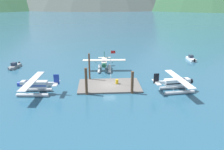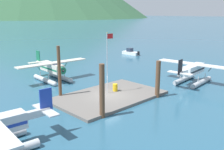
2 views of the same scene
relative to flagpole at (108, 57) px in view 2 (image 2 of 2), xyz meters
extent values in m
plane|color=#285670|center=(-0.45, -0.65, -4.61)|extent=(1200.00, 1200.00, 0.00)
cube|color=#66605B|center=(-0.45, -0.65, -4.46)|extent=(12.40, 7.72, 0.30)
cylinder|color=brown|center=(-4.84, -4.38, -2.07)|extent=(0.49, 0.49, 5.08)
cylinder|color=brown|center=(3.59, -4.44, -2.48)|extent=(0.52, 0.52, 4.26)
cylinder|color=brown|center=(-4.50, 3.11, -1.63)|extent=(0.36, 0.36, 5.96)
cylinder|color=silver|center=(-0.11, 0.00, -0.84)|extent=(0.08, 0.08, 6.95)
cube|color=red|center=(0.34, 0.00, 2.29)|extent=(0.90, 0.03, 0.56)
sphere|color=gold|center=(-0.11, 0.00, 2.69)|extent=(0.10, 0.10, 0.10)
cylinder|color=gold|center=(1.14, -0.06, -3.87)|extent=(0.58, 0.58, 0.88)
torus|color=gold|center=(1.14, -0.06, -3.87)|extent=(0.62, 0.62, 0.04)
cylinder|color=#B7BABF|center=(-13.27, -4.94, -3.62)|extent=(0.10, 0.10, 0.70)
cylinder|color=#B7BABF|center=(-13.08, -2.45, -3.62)|extent=(0.10, 0.10, 0.70)
cube|color=silver|center=(-11.14, -3.85, -2.57)|extent=(2.23, 0.61, 0.56)
cube|color=#1E389E|center=(-10.24, -3.92, -1.72)|extent=(1.01, 0.20, 1.90)
cube|color=silver|center=(-10.34, -3.92, -2.47)|extent=(1.04, 3.25, 0.10)
cylinder|color=#B7BABF|center=(12.01, -2.94, -4.29)|extent=(5.64, 1.17, 0.64)
sphere|color=#B7BABF|center=(14.80, -2.67, -4.29)|extent=(0.64, 0.64, 0.64)
cylinder|color=#B7BABF|center=(12.25, -5.42, -4.29)|extent=(5.64, 1.17, 0.64)
sphere|color=#B7BABF|center=(15.04, -5.16, -4.29)|extent=(0.64, 0.64, 0.64)
cylinder|color=#B7BABF|center=(13.20, -2.82, -3.62)|extent=(0.10, 0.10, 0.70)
cylinder|color=#B7BABF|center=(10.81, -3.05, -3.62)|extent=(0.10, 0.10, 0.70)
cylinder|color=#B7BABF|center=(13.44, -5.31, -3.62)|extent=(0.10, 0.10, 0.70)
cylinder|color=#B7BABF|center=(11.05, -5.54, -3.62)|extent=(0.10, 0.10, 0.70)
cube|color=white|center=(12.13, -4.18, -2.67)|extent=(4.90, 1.69, 1.20)
cube|color=black|center=(12.13, -4.18, -2.77)|extent=(4.80, 1.71, 0.24)
cube|color=#283347|center=(13.20, -4.08, -2.34)|extent=(1.20, 1.15, 0.56)
cube|color=white|center=(12.43, -4.15, -2.00)|extent=(2.39, 10.49, 0.14)
cylinder|color=black|center=(12.22, -1.96, -2.34)|extent=(0.14, 0.63, 0.84)
cylinder|color=black|center=(12.64, -6.34, -2.34)|extent=(0.14, 0.63, 0.84)
cylinder|color=black|center=(14.82, -3.92, -2.67)|extent=(0.69, 1.01, 0.96)
cone|color=black|center=(15.26, -3.88, -2.67)|extent=(0.38, 0.39, 0.36)
cube|color=white|center=(8.89, -4.49, -2.57)|extent=(2.23, 0.65, 0.56)
cube|color=black|center=(8.00, -4.58, -1.72)|extent=(1.01, 0.22, 1.90)
cube|color=white|center=(8.10, -4.57, -2.47)|extent=(1.10, 3.26, 0.10)
cylinder|color=#B7BABF|center=(0.13, 10.31, -4.29)|extent=(0.86, 5.62, 0.64)
sphere|color=#B7BABF|center=(0.02, 7.51, -4.29)|extent=(0.64, 0.64, 0.64)
cylinder|color=#B7BABF|center=(-2.37, 10.40, -4.29)|extent=(0.86, 5.62, 0.64)
sphere|color=#B7BABF|center=(-2.48, 7.61, -4.29)|extent=(0.64, 0.64, 0.64)
cylinder|color=#B7BABF|center=(0.08, 9.11, -3.62)|extent=(0.10, 0.10, 0.70)
cylinder|color=#B7BABF|center=(0.17, 11.50, -3.62)|extent=(0.10, 0.10, 0.70)
cylinder|color=#B7BABF|center=(-2.42, 9.21, -3.62)|extent=(0.10, 0.10, 0.70)
cylinder|color=#B7BABF|center=(-2.32, 11.60, -3.62)|extent=(0.10, 0.10, 0.70)
cube|color=silver|center=(-1.12, 10.36, -2.67)|extent=(1.43, 4.85, 1.20)
cube|color=#196B47|center=(-1.12, 10.36, -2.77)|extent=(1.45, 4.75, 0.24)
cube|color=#283347|center=(-1.16, 9.28, -2.34)|extent=(1.10, 1.14, 0.56)
cube|color=silver|center=(-1.13, 10.06, -2.00)|extent=(10.45, 1.81, 0.14)
cylinder|color=#196B47|center=(1.06, 9.97, -2.34)|extent=(0.62, 0.10, 0.84)
cylinder|color=#196B47|center=(-3.33, 10.14, -2.34)|extent=(0.62, 0.10, 0.84)
cylinder|color=#196B47|center=(-1.23, 7.66, -2.67)|extent=(0.98, 0.64, 0.96)
cone|color=black|center=(-1.25, 7.21, -2.67)|extent=(0.37, 0.36, 0.36)
cube|color=silver|center=(-0.99, 13.60, -2.57)|extent=(0.53, 2.22, 0.56)
cube|color=#196B47|center=(-0.96, 14.50, -1.72)|extent=(0.16, 1.00, 1.90)
cube|color=silver|center=(-0.96, 14.40, -2.47)|extent=(3.23, 0.93, 0.10)
cube|color=silver|center=(24.17, 18.02, -4.26)|extent=(1.56, 4.22, 0.70)
sphere|color=silver|center=(24.14, 20.12, -4.26)|extent=(0.70, 0.70, 0.70)
cube|color=#283347|center=(24.16, 18.32, -3.51)|extent=(1.12, 1.22, 0.80)
cube|color=black|center=(24.20, 15.74, -4.01)|extent=(0.36, 0.33, 0.80)
camera|label=1|loc=(-2.61, -42.29, 12.01)|focal=35.56mm
camera|label=2|loc=(-19.52, -20.82, 4.88)|focal=40.86mm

